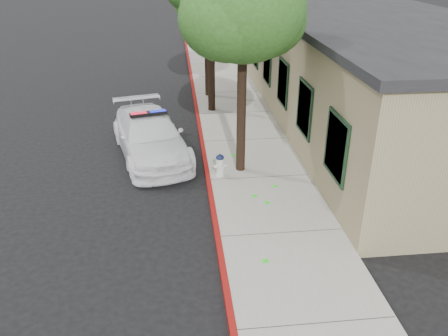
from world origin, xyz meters
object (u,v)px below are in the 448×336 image
police_car (150,136)px  street_tree_far (207,3)px  fire_hydrant (220,165)px  clapboard_building (355,63)px  street_tree_near (244,14)px

police_car → street_tree_far: size_ratio=0.99×
fire_hydrant → street_tree_far: bearing=77.2°
police_car → fire_hydrant: (2.18, -2.02, -0.23)m
police_car → street_tree_far: 7.70m
clapboard_building → fire_hydrant: clapboard_building is taller
clapboard_building → street_tree_near: bearing=-135.8°
street_tree_far → street_tree_near: bearing=-87.2°
fire_hydrant → street_tree_near: (0.70, 0.35, 4.34)m
fire_hydrant → street_tree_near: bearing=16.0°
clapboard_building → police_car: bearing=-156.2°
police_car → street_tree_near: 5.29m
police_car → clapboard_building: bearing=10.3°
street_tree_near → street_tree_far: bearing=92.8°
fire_hydrant → street_tree_far: (0.30, 8.39, 3.78)m
street_tree_far → police_car: bearing=-111.3°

